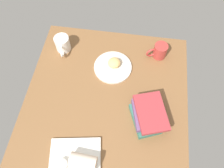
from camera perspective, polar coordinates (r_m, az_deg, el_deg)
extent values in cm
cube|color=brown|center=(123.72, -1.99, -6.92)|extent=(110.00, 90.00, 4.00)
cylinder|color=silver|center=(133.61, 0.21, 4.30)|extent=(22.49, 22.49, 1.40)
ellipsoid|color=#DEB46C|center=(131.73, 0.59, 5.44)|extent=(10.47, 10.48, 4.67)
cube|color=white|center=(114.87, -9.45, -19.48)|extent=(28.27, 28.27, 1.60)
cylinder|color=silver|center=(113.69, -12.54, -19.46)|extent=(4.99, 4.99, 2.65)
cylinder|color=#D3562D|center=(112.70, -12.65, -19.37)|extent=(4.10, 4.10, 0.40)
cylinder|color=beige|center=(110.25, -7.38, -18.98)|extent=(7.50, 12.79, 6.76)
cube|color=#387260|center=(119.34, 8.45, -8.78)|extent=(21.89, 18.52, 3.52)
cube|color=#6B4C7A|center=(116.86, 9.31, -7.51)|extent=(20.55, 18.97, 3.37)
cube|color=#A53338|center=(114.27, 9.95, -7.18)|extent=(24.49, 20.08, 2.27)
cylinder|color=#B23833|center=(138.72, 12.20, 8.30)|extent=(8.05, 8.05, 9.33)
cylinder|color=#98613A|center=(135.56, 12.52, 9.33)|extent=(6.60, 6.60, 0.40)
torus|color=#B23833|center=(136.84, 10.04, 7.88)|extent=(3.77, 6.73, 6.80)
cylinder|color=white|center=(142.06, -12.52, 10.07)|extent=(8.95, 8.95, 9.76)
cylinder|color=#B16A3D|center=(138.83, -12.86, 11.17)|extent=(7.34, 7.34, 0.40)
torus|color=white|center=(138.34, -12.63, 8.11)|extent=(7.15, 2.58, 7.05)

